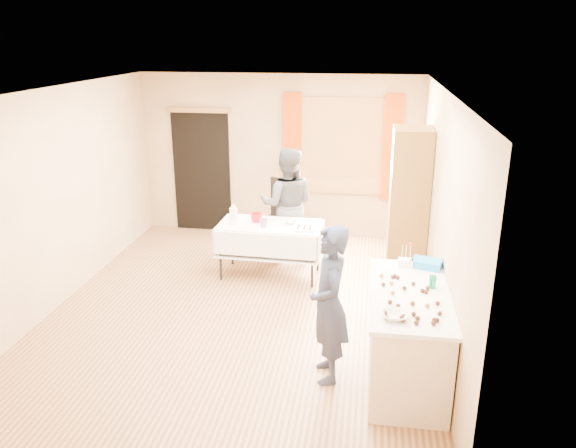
% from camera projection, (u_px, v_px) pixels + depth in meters
% --- Properties ---
extents(floor, '(4.50, 5.50, 0.02)m').
position_uv_depth(floor, '(243.00, 307.00, 6.90)').
color(floor, '#9E7047').
rests_on(floor, ground).
extents(ceiling, '(4.50, 5.50, 0.02)m').
position_uv_depth(ceiling, '(237.00, 89.00, 6.05)').
color(ceiling, white).
rests_on(ceiling, floor).
extents(wall_back, '(4.50, 0.02, 2.60)m').
position_uv_depth(wall_back, '(279.00, 156.00, 9.06)').
color(wall_back, tan).
rests_on(wall_back, floor).
extents(wall_front, '(4.50, 0.02, 2.60)m').
position_uv_depth(wall_front, '(150.00, 320.00, 3.90)').
color(wall_front, tan).
rests_on(wall_front, floor).
extents(wall_left, '(0.02, 5.50, 2.60)m').
position_uv_depth(wall_left, '(58.00, 197.00, 6.79)').
color(wall_left, tan).
rests_on(wall_left, floor).
extents(wall_right, '(0.02, 5.50, 2.60)m').
position_uv_depth(wall_right, '(441.00, 214.00, 6.16)').
color(wall_right, tan).
rests_on(wall_right, floor).
extents(window_frame, '(1.32, 0.06, 1.52)m').
position_uv_depth(window_frame, '(341.00, 146.00, 8.82)').
color(window_frame, olive).
rests_on(window_frame, wall_back).
extents(window_pane, '(1.20, 0.02, 1.40)m').
position_uv_depth(window_pane, '(341.00, 146.00, 8.81)').
color(window_pane, white).
rests_on(window_pane, wall_back).
extents(curtain_left, '(0.28, 0.06, 1.65)m').
position_uv_depth(curtain_left, '(292.00, 145.00, 8.88)').
color(curtain_left, '#A93A06').
rests_on(curtain_left, wall_back).
extents(curtain_right, '(0.28, 0.06, 1.65)m').
position_uv_depth(curtain_right, '(392.00, 148.00, 8.66)').
color(curtain_right, '#A93A06').
rests_on(curtain_right, wall_back).
extents(doorway, '(0.95, 0.04, 2.00)m').
position_uv_depth(doorway, '(202.00, 172.00, 9.31)').
color(doorway, black).
rests_on(doorway, floor).
extents(door_lintel, '(1.05, 0.06, 0.08)m').
position_uv_depth(door_lintel, '(198.00, 110.00, 8.95)').
color(door_lintel, olive).
rests_on(door_lintel, wall_back).
extents(cabinet, '(0.50, 0.60, 2.05)m').
position_uv_depth(cabinet, '(408.00, 205.00, 7.43)').
color(cabinet, brown).
rests_on(cabinet, floor).
extents(counter, '(0.75, 1.57, 0.91)m').
position_uv_depth(counter, '(407.00, 336.00, 5.34)').
color(counter, beige).
rests_on(counter, floor).
extents(party_table, '(1.44, 0.78, 0.75)m').
position_uv_depth(party_table, '(270.00, 245.00, 7.65)').
color(party_table, black).
rests_on(party_table, floor).
extents(chair, '(0.60, 0.60, 1.12)m').
position_uv_depth(chair, '(278.00, 231.00, 8.52)').
color(chair, black).
rests_on(chair, floor).
extents(girl, '(0.73, 0.62, 1.56)m').
position_uv_depth(girl, '(329.00, 304.00, 5.26)').
color(girl, '#1D223C').
rests_on(girl, floor).
extents(woman, '(0.87, 0.70, 1.66)m').
position_uv_depth(woman, '(287.00, 205.00, 8.11)').
color(woman, black).
rests_on(woman, floor).
extents(soda_can, '(0.08, 0.08, 0.12)m').
position_uv_depth(soda_can, '(433.00, 282.00, 5.27)').
color(soda_can, '#0C7E47').
rests_on(soda_can, counter).
extents(mixing_bowl, '(0.22, 0.22, 0.05)m').
position_uv_depth(mixing_bowl, '(395.00, 315.00, 4.72)').
color(mixing_bowl, white).
rests_on(mixing_bowl, counter).
extents(foam_block, '(0.16, 0.11, 0.08)m').
position_uv_depth(foam_block, '(405.00, 263.00, 5.76)').
color(foam_block, white).
rests_on(foam_block, counter).
extents(blue_basket, '(0.35, 0.28, 0.08)m').
position_uv_depth(blue_basket, '(427.00, 264.00, 5.74)').
color(blue_basket, '#1780DC').
rests_on(blue_basket, counter).
extents(pitcher, '(0.13, 0.13, 0.22)m').
position_uv_depth(pitcher, '(234.00, 216.00, 7.52)').
color(pitcher, silver).
rests_on(pitcher, party_table).
extents(cup_red, '(0.21, 0.21, 0.12)m').
position_uv_depth(cup_red, '(256.00, 218.00, 7.62)').
color(cup_red, red).
rests_on(cup_red, party_table).
extents(cup_rainbow, '(0.15, 0.15, 0.10)m').
position_uv_depth(cup_rainbow, '(264.00, 223.00, 7.43)').
color(cup_rainbow, red).
rests_on(cup_rainbow, party_table).
extents(small_bowl, '(0.20, 0.20, 0.05)m').
position_uv_depth(small_bowl, '(291.00, 222.00, 7.57)').
color(small_bowl, white).
rests_on(small_bowl, party_table).
extents(pastry_tray, '(0.31, 0.24, 0.02)m').
position_uv_depth(pastry_tray, '(305.00, 229.00, 7.33)').
color(pastry_tray, white).
rests_on(pastry_tray, party_table).
extents(bottle, '(0.13, 0.13, 0.19)m').
position_uv_depth(bottle, '(234.00, 211.00, 7.80)').
color(bottle, white).
rests_on(bottle, party_table).
extents(cake_balls, '(0.53, 0.97, 0.04)m').
position_uv_depth(cake_balls, '(407.00, 302.00, 4.97)').
color(cake_balls, '#3F2314').
rests_on(cake_balls, counter).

